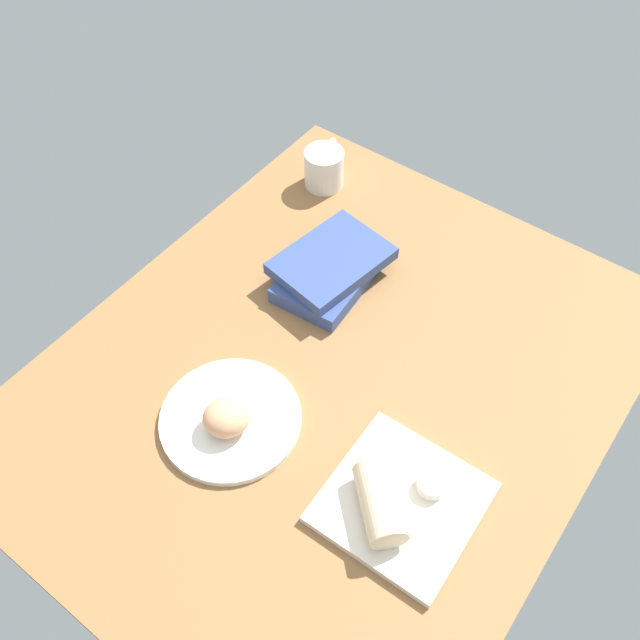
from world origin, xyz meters
TOP-DOWN VIEW (x-y plane):
  - dining_table at (0.00, 0.00)cm, footprint 110.00×90.00cm
  - round_plate at (-17.90, 8.16)cm, footprint 23.83×23.83cm
  - scone_pastry at (-19.39, 7.29)cm, footprint 10.59×10.52cm
  - square_plate at (-13.27, -22.90)cm, footprint 23.25×23.25cm
  - sauce_cup at (-8.80, -25.34)cm, footprint 4.70×4.70cm
  - breakfast_wrap at (-16.85, -20.94)cm, footprint 12.72×13.07cm
  - book_stack at (17.50, 13.45)cm, footprint 24.02×18.44cm
  - coffee_mug at (39.81, 31.19)cm, footprint 12.72×8.50cm

SIDE VIEW (x-z plane):
  - dining_table at x=0.00cm, z-range 0.00..4.00cm
  - round_plate at x=-17.90cm, z-range 4.00..5.40cm
  - square_plate at x=-13.27cm, z-range 4.00..5.60cm
  - sauce_cup at x=-8.80cm, z-range 5.69..7.91cm
  - book_stack at x=17.50cm, z-range 4.08..10.06cm
  - scone_pastry at x=-19.39cm, z-range 5.40..11.01cm
  - coffee_mug at x=39.81cm, z-range 4.10..12.66cm
  - breakfast_wrap at x=-16.85cm, z-range 5.60..11.63cm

